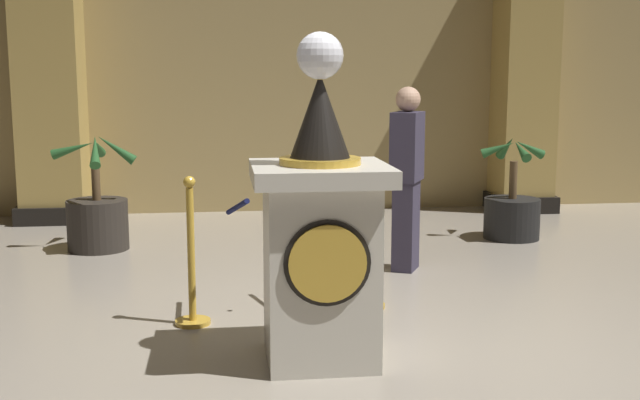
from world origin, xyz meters
name	(u,v)px	position (x,y,z in m)	size (l,w,h in m)	color
ground_plane	(368,343)	(0.00, 0.00, 0.00)	(11.84, 11.84, 0.00)	#9E9384
back_wall	(293,70)	(0.00, 5.03, 1.72)	(11.84, 0.16, 3.43)	tan
pedestal_clock	(320,237)	(-0.34, -0.24, 0.74)	(0.79, 0.79, 1.91)	beige
stanchion_near	(369,258)	(0.14, 0.76, 0.37)	(0.24, 0.24, 1.05)	gold
stanchion_far	(192,273)	(-1.11, 0.53, 0.35)	(0.24, 0.24, 1.01)	gold
velvet_rope	(283,205)	(-0.48, 0.64, 0.79)	(0.78, 0.76, 0.22)	#141947
column_left	(50,77)	(-2.79, 4.65, 1.64)	(0.84, 0.84, 3.30)	black
column_right	(524,77)	(2.79, 4.65, 1.64)	(0.77, 0.77, 3.30)	black
potted_palm_left	(98,218)	(-2.08, 2.98, 0.31)	(0.81, 0.80, 1.14)	#2D2823
potted_palm_right	(512,212)	(2.06, 2.98, 0.28)	(0.68, 0.66, 1.07)	black
bystander_guest	(407,175)	(0.67, 1.83, 0.83)	(0.36, 0.42, 1.57)	#383347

